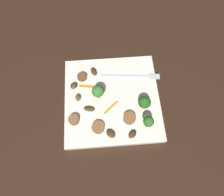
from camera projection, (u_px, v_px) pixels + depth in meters
ground_plane at (112, 100)px, 0.63m from camera, size 1.40×1.40×0.00m
plate at (112, 99)px, 0.62m from camera, size 0.28×0.28×0.02m
fork at (135, 76)px, 0.64m from camera, size 0.18×0.03×0.00m
broccoli_floret_0 at (98, 91)px, 0.58m from camera, size 0.03×0.03×0.05m
broccoli_floret_1 at (149, 122)px, 0.55m from camera, size 0.03×0.03×0.05m
broccoli_floret_2 at (145, 102)px, 0.58m from camera, size 0.04×0.04×0.05m
sausage_slice_0 at (74, 120)px, 0.58m from camera, size 0.04×0.04×0.02m
sausage_slice_1 at (129, 118)px, 0.58m from camera, size 0.05×0.05×0.02m
sausage_slice_2 at (82, 77)px, 0.63m from camera, size 0.04×0.04×0.01m
sausage_slice_3 at (98, 127)px, 0.57m from camera, size 0.05×0.05×0.01m
mushroom_0 at (111, 133)px, 0.57m from camera, size 0.03×0.03×0.01m
mushroom_1 at (78, 97)px, 0.61m from camera, size 0.02×0.02×0.01m
mushroom_2 at (74, 86)px, 0.62m from camera, size 0.03×0.03×0.01m
mushroom_3 at (132, 134)px, 0.56m from camera, size 0.03×0.03×0.01m
mushroom_4 at (89, 109)px, 0.59m from camera, size 0.03×0.02×0.01m
mushroom_5 at (94, 71)px, 0.64m from camera, size 0.02×0.03×0.01m
pepper_strip_0 at (88, 87)px, 0.62m from camera, size 0.05×0.01×0.00m
pepper_strip_1 at (111, 108)px, 0.60m from camera, size 0.04×0.04×0.00m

